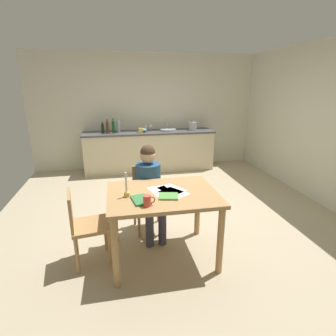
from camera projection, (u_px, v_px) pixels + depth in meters
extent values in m
cube|color=tan|center=(169.00, 213.00, 4.21)|extent=(5.20, 5.20, 0.04)
cube|color=beige|center=(147.00, 112.00, 6.24)|extent=(5.20, 0.12, 2.60)
cube|color=beige|center=(328.00, 125.00, 4.29)|extent=(0.12, 5.20, 2.60)
cube|color=beige|center=(150.00, 152.00, 6.17)|extent=(2.89, 0.60, 0.86)
cube|color=#4C4C51|center=(149.00, 132.00, 6.03)|extent=(2.93, 0.64, 0.04)
cube|color=tan|center=(163.00, 194.00, 2.91)|extent=(1.19, 0.91, 0.04)
cylinder|color=tan|center=(115.00, 253.00, 2.56)|extent=(0.07, 0.07, 0.76)
cylinder|color=tan|center=(220.00, 241.00, 2.76)|extent=(0.07, 0.07, 0.76)
cylinder|color=tan|center=(115.00, 215.00, 3.30)|extent=(0.07, 0.07, 0.76)
cylinder|color=tan|center=(197.00, 208.00, 3.50)|extent=(0.07, 0.07, 0.76)
cube|color=tan|center=(149.00, 198.00, 3.59)|extent=(0.44, 0.44, 0.04)
cube|color=tan|center=(145.00, 179.00, 3.69)|extent=(0.36, 0.06, 0.40)
cylinder|color=tan|center=(139.00, 222.00, 3.46)|extent=(0.04, 0.04, 0.45)
cylinder|color=tan|center=(164.00, 218.00, 3.55)|extent=(0.04, 0.04, 0.45)
cylinder|color=tan|center=(135.00, 210.00, 3.77)|extent=(0.04, 0.04, 0.45)
cylinder|color=tan|center=(158.00, 207.00, 3.86)|extent=(0.04, 0.04, 0.45)
cylinder|color=navy|center=(148.00, 182.00, 3.50)|extent=(0.35, 0.35, 0.50)
sphere|color=#D8AD8C|center=(148.00, 155.00, 3.39)|extent=(0.20, 0.20, 0.20)
sphere|color=#473323|center=(148.00, 152.00, 3.38)|extent=(0.19, 0.19, 0.19)
cylinder|color=#383847|center=(146.00, 206.00, 3.38)|extent=(0.16, 0.39, 0.13)
cylinder|color=#383847|center=(150.00, 230.00, 3.27)|extent=(0.10, 0.10, 0.45)
cylinder|color=#383847|center=(158.00, 205.00, 3.42)|extent=(0.16, 0.39, 0.13)
cylinder|color=#383847|center=(162.00, 228.00, 3.31)|extent=(0.10, 0.10, 0.45)
cube|color=tan|center=(90.00, 226.00, 2.94)|extent=(0.46, 0.46, 0.04)
cube|color=tan|center=(70.00, 211.00, 2.81)|extent=(0.09, 0.36, 0.40)
cylinder|color=tan|center=(110.00, 249.00, 2.91)|extent=(0.04, 0.04, 0.43)
cylinder|color=tan|center=(105.00, 233.00, 3.21)|extent=(0.04, 0.04, 0.43)
cylinder|color=tan|center=(77.00, 255.00, 2.80)|extent=(0.04, 0.04, 0.43)
cylinder|color=tan|center=(76.00, 239.00, 3.10)|extent=(0.04, 0.04, 0.43)
cylinder|color=#D84C3F|center=(147.00, 201.00, 2.57)|extent=(0.08, 0.08, 0.11)
torus|color=#D84C3F|center=(152.00, 200.00, 2.58)|extent=(0.07, 0.01, 0.07)
cylinder|color=gold|center=(127.00, 194.00, 2.80)|extent=(0.06, 0.06, 0.05)
cylinder|color=white|center=(126.00, 182.00, 2.75)|extent=(0.02, 0.02, 0.22)
cube|color=#367843|center=(141.00, 200.00, 2.70)|extent=(0.20, 0.28, 0.02)
cube|color=#5A9D47|center=(169.00, 196.00, 2.79)|extent=(0.23, 0.21, 0.02)
cube|color=white|center=(174.00, 193.00, 2.90)|extent=(0.34, 0.36, 0.00)
cube|color=white|center=(160.00, 191.00, 2.96)|extent=(0.28, 0.34, 0.00)
cube|color=white|center=(172.00, 189.00, 3.00)|extent=(0.33, 0.36, 0.00)
cylinder|color=#B2B7BC|center=(168.00, 130.00, 6.10)|extent=(0.36, 0.36, 0.04)
cylinder|color=silver|center=(167.00, 124.00, 6.22)|extent=(0.02, 0.02, 0.24)
cylinder|color=black|center=(103.00, 129.00, 5.77)|extent=(0.06, 0.06, 0.19)
cylinder|color=black|center=(102.00, 123.00, 5.74)|extent=(0.03, 0.03, 0.05)
cylinder|color=#593319|center=(108.00, 128.00, 5.76)|extent=(0.07, 0.07, 0.24)
cylinder|color=#593319|center=(107.00, 121.00, 5.71)|extent=(0.03, 0.03, 0.06)
cylinder|color=#194C23|center=(113.00, 127.00, 5.80)|extent=(0.06, 0.06, 0.25)
cylinder|color=#194C23|center=(113.00, 120.00, 5.75)|extent=(0.03, 0.03, 0.06)
cylinder|color=#8C999E|center=(118.00, 127.00, 5.85)|extent=(0.08, 0.08, 0.25)
cylinder|color=#8C999E|center=(118.00, 120.00, 5.81)|extent=(0.04, 0.04, 0.06)
ellipsoid|color=#668C99|center=(143.00, 130.00, 5.95)|extent=(0.19, 0.19, 0.08)
cylinder|color=#B7BABF|center=(193.00, 126.00, 6.19)|extent=(0.18, 0.18, 0.18)
cone|color=#262628|center=(193.00, 121.00, 6.15)|extent=(0.11, 0.11, 0.04)
cylinder|color=silver|center=(151.00, 130.00, 6.18)|extent=(0.06, 0.06, 0.00)
cylinder|color=silver|center=(151.00, 128.00, 6.17)|extent=(0.01, 0.01, 0.07)
cone|color=silver|center=(151.00, 125.00, 6.14)|extent=(0.07, 0.07, 0.08)
cylinder|color=silver|center=(146.00, 130.00, 6.16)|extent=(0.06, 0.06, 0.00)
cylinder|color=silver|center=(146.00, 129.00, 6.14)|extent=(0.01, 0.01, 0.07)
cone|color=silver|center=(146.00, 125.00, 6.12)|extent=(0.07, 0.07, 0.08)
cylinder|color=#F2CC4C|center=(140.00, 130.00, 5.83)|extent=(0.09, 0.09, 0.10)
torus|color=#F2CC4C|center=(143.00, 130.00, 5.84)|extent=(0.07, 0.01, 0.07)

